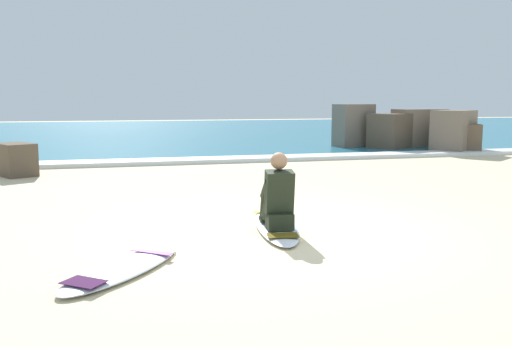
{
  "coord_description": "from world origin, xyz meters",
  "views": [
    {
      "loc": [
        -2.09,
        -6.18,
        1.65
      ],
      "look_at": [
        -0.05,
        1.54,
        0.55
      ],
      "focal_mm": 37.14,
      "sensor_mm": 36.0,
      "label": 1
    }
  ],
  "objects_px": {
    "surfer_seated": "(278,198)",
    "shoreline_rock": "(16,160)",
    "surfboard_main": "(276,224)",
    "surfboard_spare_near": "(123,268)"
  },
  "relations": [
    {
      "from": "surfer_seated",
      "to": "surfboard_spare_near",
      "type": "height_order",
      "value": "surfer_seated"
    },
    {
      "from": "surfboard_main",
      "to": "shoreline_rock",
      "type": "relative_size",
      "value": 2.42
    },
    {
      "from": "surfboard_spare_near",
      "to": "shoreline_rock",
      "type": "distance_m",
      "value": 7.77
    },
    {
      "from": "surfer_seated",
      "to": "surfboard_main",
      "type": "bearing_deg",
      "value": 78.4
    },
    {
      "from": "surfer_seated",
      "to": "surfboard_spare_near",
      "type": "bearing_deg",
      "value": -150.05
    },
    {
      "from": "surfer_seated",
      "to": "surfboard_spare_near",
      "type": "distance_m",
      "value": 2.24
    },
    {
      "from": "surfboard_main",
      "to": "surfboard_spare_near",
      "type": "xyz_separation_m",
      "value": [
        -1.97,
        -1.38,
        0.0
      ]
    },
    {
      "from": "surfboard_main",
      "to": "shoreline_rock",
      "type": "bearing_deg",
      "value": 124.42
    },
    {
      "from": "surfboard_main",
      "to": "surfboard_spare_near",
      "type": "height_order",
      "value": "same"
    },
    {
      "from": "surfer_seated",
      "to": "shoreline_rock",
      "type": "relative_size",
      "value": 0.99
    }
  ]
}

